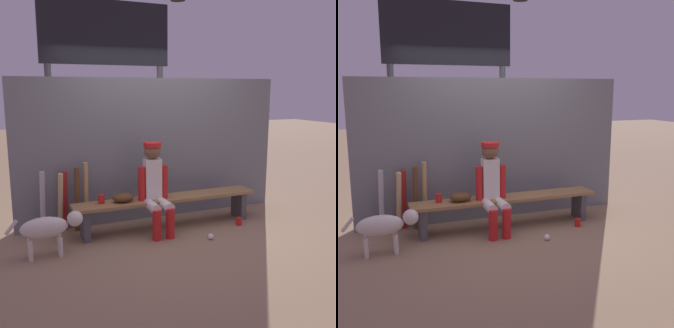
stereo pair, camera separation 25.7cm
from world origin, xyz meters
TOP-DOWN VIEW (x-y plane):
  - ground_plane at (0.00, 0.00)m, footprint 30.00×30.00m
  - chainlink_fence at (0.00, 0.48)m, footprint 3.89×0.03m
  - dugout_bench at (0.00, 0.00)m, footprint 2.55×0.36m
  - player_seated at (-0.22, -0.10)m, footprint 0.41×0.55m
  - baseball_glove at (-0.62, 0.00)m, footprint 0.28×0.20m
  - bat_wood_tan at (-1.04, 0.32)m, footprint 0.08×0.14m
  - bat_wood_dark at (-1.16, 0.30)m, footprint 0.07×0.16m
  - bat_aluminum_red at (-1.30, 0.39)m, footprint 0.08×0.16m
  - bat_wood_natural at (-1.37, 0.30)m, footprint 0.10×0.23m
  - bat_aluminum_silver at (-1.59, 0.30)m, footprint 0.09×0.18m
  - baseball at (0.32, -0.62)m, footprint 0.07×0.07m
  - cup_on_ground at (0.93, -0.31)m, footprint 0.08×0.08m
  - cup_on_bench at (-0.90, 0.05)m, footprint 0.08×0.08m
  - scoreboard at (-0.38, 1.40)m, footprint 2.27×0.27m
  - dog at (-1.58, -0.35)m, footprint 0.84×0.20m

SIDE VIEW (x-z plane):
  - ground_plane at x=0.00m, z-range 0.00..0.00m
  - baseball at x=0.32m, z-range 0.00..0.07m
  - cup_on_ground at x=0.93m, z-range 0.00..0.11m
  - dog at x=-1.58m, z-range 0.09..0.58m
  - dugout_bench at x=0.00m, z-range 0.12..0.55m
  - bat_aluminum_red at x=-1.30m, z-range 0.00..0.82m
  - bat_wood_natural at x=-1.37m, z-range 0.00..0.82m
  - bat_aluminum_silver at x=-1.59m, z-range 0.00..0.86m
  - bat_wood_dark at x=-1.16m, z-range 0.00..0.88m
  - bat_wood_tan at x=-1.04m, z-range 0.00..0.92m
  - cup_on_bench at x=-0.90m, z-range 0.43..0.54m
  - baseball_glove at x=-0.62m, z-range 0.43..0.55m
  - player_seated at x=-0.22m, z-range 0.04..1.22m
  - chainlink_fence at x=0.00m, z-range 0.00..2.00m
  - scoreboard at x=-0.38m, z-range 0.68..4.09m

